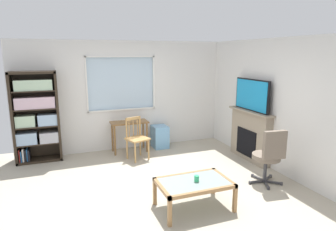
{
  "coord_description": "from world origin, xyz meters",
  "views": [
    {
      "loc": [
        -1.44,
        -4.34,
        2.23
      ],
      "look_at": [
        0.37,
        0.41,
        1.15
      ],
      "focal_mm": 31.19,
      "sensor_mm": 36.0,
      "label": 1
    }
  ],
  "objects_px": {
    "wooden_chair": "(137,138)",
    "coffee_table": "(194,185)",
    "fireplace": "(250,135)",
    "office_chair": "(269,154)",
    "sippy_cup": "(197,178)",
    "plastic_drawer_unit": "(160,137)",
    "desk_under_window": "(129,127)",
    "bookshelf": "(36,116)",
    "tv": "(252,95)"
  },
  "relations": [
    {
      "from": "office_chair",
      "to": "desk_under_window",
      "type": "bearing_deg",
      "value": 125.16
    },
    {
      "from": "wooden_chair",
      "to": "office_chair",
      "type": "height_order",
      "value": "office_chair"
    },
    {
      "from": "fireplace",
      "to": "tv",
      "type": "relative_size",
      "value": 1.2
    },
    {
      "from": "wooden_chair",
      "to": "fireplace",
      "type": "distance_m",
      "value": 2.42
    },
    {
      "from": "bookshelf",
      "to": "desk_under_window",
      "type": "height_order",
      "value": "bookshelf"
    },
    {
      "from": "office_chair",
      "to": "coffee_table",
      "type": "distance_m",
      "value": 1.57
    },
    {
      "from": "fireplace",
      "to": "tv",
      "type": "height_order",
      "value": "tv"
    },
    {
      "from": "plastic_drawer_unit",
      "to": "office_chair",
      "type": "height_order",
      "value": "office_chair"
    },
    {
      "from": "desk_under_window",
      "to": "tv",
      "type": "height_order",
      "value": "tv"
    },
    {
      "from": "bookshelf",
      "to": "wooden_chair",
      "type": "distance_m",
      "value": 2.12
    },
    {
      "from": "bookshelf",
      "to": "fireplace",
      "type": "relative_size",
      "value": 1.5
    },
    {
      "from": "desk_under_window",
      "to": "sippy_cup",
      "type": "distance_m",
      "value": 2.86
    },
    {
      "from": "plastic_drawer_unit",
      "to": "office_chair",
      "type": "distance_m",
      "value": 2.84
    },
    {
      "from": "bookshelf",
      "to": "fireplace",
      "type": "height_order",
      "value": "bookshelf"
    },
    {
      "from": "bookshelf",
      "to": "desk_under_window",
      "type": "relative_size",
      "value": 2.24
    },
    {
      "from": "sippy_cup",
      "to": "desk_under_window",
      "type": "bearing_deg",
      "value": 96.09
    },
    {
      "from": "sippy_cup",
      "to": "bookshelf",
      "type": "bearing_deg",
      "value": 127.11
    },
    {
      "from": "fireplace",
      "to": "coffee_table",
      "type": "distance_m",
      "value": 2.46
    },
    {
      "from": "office_chair",
      "to": "sippy_cup",
      "type": "bearing_deg",
      "value": -169.62
    },
    {
      "from": "bookshelf",
      "to": "plastic_drawer_unit",
      "type": "relative_size",
      "value": 3.55
    },
    {
      "from": "office_chair",
      "to": "plastic_drawer_unit",
      "type": "bearing_deg",
      "value": 111.94
    },
    {
      "from": "wooden_chair",
      "to": "fireplace",
      "type": "height_order",
      "value": "fireplace"
    },
    {
      "from": "office_chair",
      "to": "wooden_chair",
      "type": "bearing_deg",
      "value": 130.89
    },
    {
      "from": "wooden_chair",
      "to": "tv",
      "type": "relative_size",
      "value": 0.86
    },
    {
      "from": "wooden_chair",
      "to": "bookshelf",
      "type": "bearing_deg",
      "value": 162.39
    },
    {
      "from": "bookshelf",
      "to": "wooden_chair",
      "type": "relative_size",
      "value": 2.1
    },
    {
      "from": "office_chair",
      "to": "coffee_table",
      "type": "height_order",
      "value": "office_chair"
    },
    {
      "from": "plastic_drawer_unit",
      "to": "sippy_cup",
      "type": "distance_m",
      "value": 2.94
    },
    {
      "from": "office_chair",
      "to": "sippy_cup",
      "type": "xyz_separation_m",
      "value": [
        -1.51,
        -0.28,
        -0.09
      ]
    },
    {
      "from": "desk_under_window",
      "to": "wooden_chair",
      "type": "relative_size",
      "value": 0.93
    },
    {
      "from": "fireplace",
      "to": "tv",
      "type": "xyz_separation_m",
      "value": [
        -0.02,
        0.0,
        0.86
      ]
    },
    {
      "from": "wooden_chair",
      "to": "tv",
      "type": "height_order",
      "value": "tv"
    },
    {
      "from": "wooden_chair",
      "to": "office_chair",
      "type": "distance_m",
      "value": 2.72
    },
    {
      "from": "plastic_drawer_unit",
      "to": "tv",
      "type": "relative_size",
      "value": 0.51
    },
    {
      "from": "desk_under_window",
      "to": "fireplace",
      "type": "height_order",
      "value": "fireplace"
    },
    {
      "from": "coffee_table",
      "to": "sippy_cup",
      "type": "distance_m",
      "value": 0.11
    },
    {
      "from": "coffee_table",
      "to": "desk_under_window",
      "type": "bearing_deg",
      "value": 95.55
    },
    {
      "from": "wooden_chair",
      "to": "coffee_table",
      "type": "bearing_deg",
      "value": -84.0
    },
    {
      "from": "sippy_cup",
      "to": "coffee_table",
      "type": "bearing_deg",
      "value": 142.36
    },
    {
      "from": "office_chair",
      "to": "sippy_cup",
      "type": "height_order",
      "value": "office_chair"
    },
    {
      "from": "office_chair",
      "to": "coffee_table",
      "type": "relative_size",
      "value": 0.95
    },
    {
      "from": "bookshelf",
      "to": "plastic_drawer_unit",
      "type": "height_order",
      "value": "bookshelf"
    },
    {
      "from": "coffee_table",
      "to": "bookshelf",
      "type": "bearing_deg",
      "value": 126.96
    },
    {
      "from": "bookshelf",
      "to": "desk_under_window",
      "type": "xyz_separation_m",
      "value": [
        1.93,
        -0.11,
        -0.4
      ]
    },
    {
      "from": "fireplace",
      "to": "coffee_table",
      "type": "xyz_separation_m",
      "value": [
        -2.0,
        -1.42,
        -0.17
      ]
    },
    {
      "from": "tv",
      "to": "fireplace",
      "type": "bearing_deg",
      "value": 0.0
    },
    {
      "from": "tv",
      "to": "sippy_cup",
      "type": "xyz_separation_m",
      "value": [
        -1.95,
        -1.44,
        -0.93
      ]
    },
    {
      "from": "desk_under_window",
      "to": "fireplace",
      "type": "bearing_deg",
      "value": -31.74
    },
    {
      "from": "wooden_chair",
      "to": "coffee_table",
      "type": "relative_size",
      "value": 0.86
    },
    {
      "from": "bookshelf",
      "to": "sippy_cup",
      "type": "bearing_deg",
      "value": -52.89
    }
  ]
}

